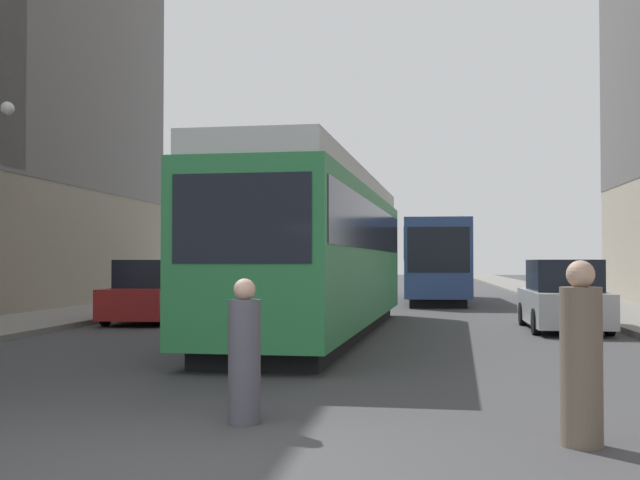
% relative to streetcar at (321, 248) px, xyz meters
% --- Properties ---
extents(ground_plane, '(200.00, 200.00, 0.00)m').
position_rel_streetcar_xyz_m(ground_plane, '(0.30, -12.51, -2.10)').
color(ground_plane, '#424244').
extents(sidewalk_left, '(3.44, 120.00, 0.15)m').
position_rel_streetcar_xyz_m(sidewalk_left, '(-8.45, 27.49, -2.03)').
color(sidewalk_left, gray).
rests_on(sidewalk_left, ground).
extents(sidewalk_right, '(3.44, 120.00, 0.15)m').
position_rel_streetcar_xyz_m(sidewalk_right, '(9.05, 27.49, -2.03)').
color(sidewalk_right, gray).
rests_on(sidewalk_right, ground).
extents(streetcar, '(3.24, 14.77, 3.89)m').
position_rel_streetcar_xyz_m(streetcar, '(0.00, 0.00, 0.00)').
color(streetcar, black).
rests_on(streetcar, ground).
extents(transit_bus, '(2.75, 11.60, 3.45)m').
position_rel_streetcar_xyz_m(transit_bus, '(2.94, 16.60, -0.15)').
color(transit_bus, black).
rests_on(transit_bus, ground).
extents(parked_car_left_mid, '(1.99, 4.31, 1.82)m').
position_rel_streetcar_xyz_m(parked_car_left_mid, '(-5.43, 3.26, -1.26)').
color(parked_car_left_mid, black).
rests_on(parked_car_left_mid, ground).
extents(parked_car_right_far, '(1.93, 4.75, 1.82)m').
position_rel_streetcar_xyz_m(parked_car_right_far, '(6.03, 2.00, -1.26)').
color(parked_car_right_far, black).
rests_on(parked_car_right_far, ground).
extents(pedestrian_crossing_near, '(0.40, 0.40, 1.79)m').
position_rel_streetcar_xyz_m(pedestrian_crossing_near, '(3.97, -11.28, -1.27)').
color(pedestrian_crossing_near, '#6B5B4C').
rests_on(pedestrian_crossing_near, ground).
extents(pedestrian_crossing_far, '(0.36, 0.36, 1.59)m').
position_rel_streetcar_xyz_m(pedestrian_crossing_far, '(0.51, -10.65, -1.36)').
color(pedestrian_crossing_far, '#4C4C56').
rests_on(pedestrian_crossing_far, ground).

